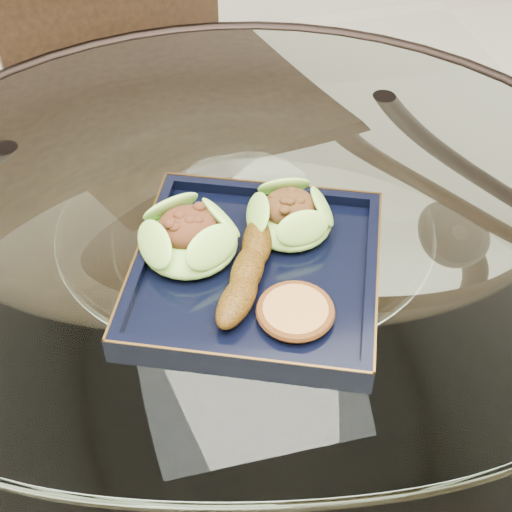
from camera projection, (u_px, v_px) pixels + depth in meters
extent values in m
cylinder|color=white|center=(246.00, 253.00, 0.85)|extent=(1.10, 1.10, 0.01)
torus|color=black|center=(246.00, 253.00, 0.85)|extent=(1.13, 1.13, 0.02)
torus|color=black|center=(249.00, 499.00, 1.30)|extent=(0.81, 0.81, 0.02)
cylinder|color=black|center=(358.00, 269.00, 1.36)|extent=(0.04, 0.04, 0.75)
cylinder|color=black|center=(60.00, 322.00, 1.27)|extent=(0.04, 0.04, 0.75)
cube|color=black|center=(165.00, 176.00, 1.36)|extent=(0.54, 0.54, 0.04)
cylinder|color=black|center=(124.00, 368.00, 1.36)|extent=(0.03, 0.03, 0.48)
cylinder|color=black|center=(296.00, 298.00, 1.49)|extent=(0.03, 0.03, 0.48)
cylinder|color=black|center=(64.00, 245.00, 1.60)|extent=(0.03, 0.03, 0.48)
cylinder|color=black|center=(217.00, 193.00, 1.73)|extent=(0.03, 0.03, 0.48)
cube|color=black|center=(256.00, 275.00, 0.80)|extent=(0.35, 0.35, 0.02)
ellipsoid|color=#6FA32F|center=(189.00, 239.00, 0.80)|extent=(0.11, 0.11, 0.04)
ellipsoid|color=#659A2C|center=(290.00, 217.00, 0.83)|extent=(0.13, 0.13, 0.04)
ellipsoid|color=#623B0A|center=(247.00, 270.00, 0.77)|extent=(0.10, 0.16, 0.03)
cylinder|color=#AB7839|center=(295.00, 312.00, 0.74)|extent=(0.10, 0.10, 0.01)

